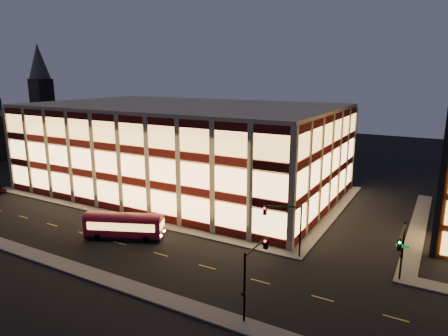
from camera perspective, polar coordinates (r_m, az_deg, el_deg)
The scene contains 12 objects.
ground at distance 55.63m, azimuth -13.32°, elevation -7.42°, with size 200.00×200.00×0.00m, color black.
sidewalk_office_south at distance 58.26m, azimuth -14.85°, elevation -6.48°, with size 54.00×2.00×0.15m, color #514F4C.
sidewalk_office_east at distance 59.51m, azimuth 15.36°, elevation -6.09°, with size 2.00×30.00×0.15m, color #514F4C.
sidewalk_tower_west at distance 58.12m, azimuth 25.99°, elevation -7.47°, with size 2.00×30.00×0.15m, color #514F4C.
sidewalk_near at distance 47.73m, azimuth -24.14°, elevation -11.73°, with size 100.00×2.00×0.15m, color #514F4C.
office_building at distance 68.20m, azimuth -5.84°, elevation 3.00°, with size 50.45×30.45×14.50m.
church_tower at distance 131.87m, azimuth -24.40°, elevation 7.59°, with size 5.00×5.00×18.00m, color #2D2621.
church_spire at distance 131.52m, azimuth -24.99°, elevation 13.65°, with size 6.00×6.00×10.00m, color #4C473F.
traffic_signal_far at distance 43.21m, azimuth 9.05°, elevation -7.49°, with size 3.79×1.87×6.00m.
traffic_signal_right at distance 40.25m, azimuth 24.05°, elevation -10.14°, with size 1.20×4.37×6.00m.
traffic_signal_near at distance 33.20m, azimuth 4.13°, elevation -13.96°, with size 0.32×4.45×6.00m.
trolley_bus at distance 49.73m, azimuth -14.08°, elevation -7.83°, with size 9.49×5.78×3.16m.
Camera 1 is at (35.96, -37.82, 19.27)m, focal length 32.00 mm.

